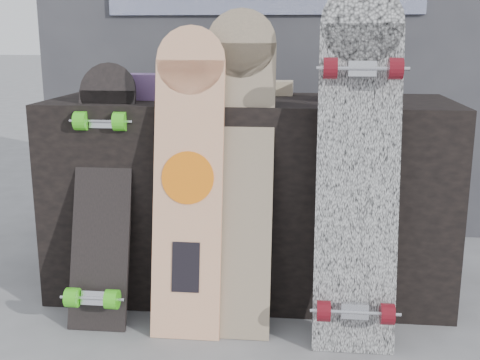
# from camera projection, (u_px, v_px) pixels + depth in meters

# --- Properties ---
(ground) EXTENTS (60.00, 60.00, 0.00)m
(ground) POSITION_uv_depth(u_px,v_px,m) (236.00, 342.00, 2.11)
(ground) COLOR slate
(ground) RESTS_ON ground
(vendor_table) EXTENTS (1.60, 0.60, 0.80)m
(vendor_table) POSITION_uv_depth(u_px,v_px,m) (250.00, 195.00, 2.50)
(vendor_table) COLOR black
(vendor_table) RESTS_ON ground
(booth) EXTENTS (2.40, 0.22, 2.20)m
(booth) POSITION_uv_depth(u_px,v_px,m) (265.00, 25.00, 3.16)
(booth) COLOR #37373C
(booth) RESTS_ON ground
(merch_box_purple) EXTENTS (0.18, 0.12, 0.10)m
(merch_box_purple) POSITION_uv_depth(u_px,v_px,m) (150.00, 87.00, 2.39)
(merch_box_purple) COLOR #653C7B
(merch_box_purple) RESTS_ON vendor_table
(merch_box_small) EXTENTS (0.14, 0.14, 0.12)m
(merch_box_small) POSITION_uv_depth(u_px,v_px,m) (343.00, 85.00, 2.35)
(merch_box_small) COLOR #653C7B
(merch_box_small) RESTS_ON vendor_table
(merch_box_flat) EXTENTS (0.22, 0.10, 0.06)m
(merch_box_flat) POSITION_uv_depth(u_px,v_px,m) (267.00, 88.00, 2.57)
(merch_box_flat) COLOR #D1B78C
(merch_box_flat) RESTS_ON vendor_table
(longboard_geisha) EXTENTS (0.25, 0.26, 1.09)m
(longboard_geisha) POSITION_uv_depth(u_px,v_px,m) (188.00, 173.00, 2.12)
(longboard_geisha) COLOR beige
(longboard_geisha) RESTS_ON ground
(longboard_celtic) EXTENTS (0.25, 0.31, 1.15)m
(longboard_celtic) POSITION_uv_depth(u_px,v_px,m) (238.00, 162.00, 2.14)
(longboard_celtic) COLOR beige
(longboard_celtic) RESTS_ON ground
(longboard_cascadia) EXTENTS (0.28, 0.30, 1.23)m
(longboard_cascadia) POSITION_uv_depth(u_px,v_px,m) (358.00, 162.00, 2.00)
(longboard_cascadia) COLOR silver
(longboard_cascadia) RESTS_ON ground
(skateboard_dark) EXTENTS (0.22, 0.36, 0.95)m
(skateboard_dark) POSITION_uv_depth(u_px,v_px,m) (102.00, 191.00, 2.21)
(skateboard_dark) COLOR black
(skateboard_dark) RESTS_ON ground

